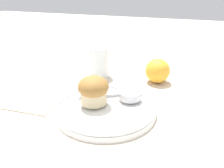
# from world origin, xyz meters

# --- Properties ---
(ground_plane) EXTENTS (3.00, 3.00, 0.00)m
(ground_plane) POSITION_xyz_m (0.00, 0.00, 0.00)
(ground_plane) COLOR beige
(plate) EXTENTS (0.25, 0.25, 0.02)m
(plate) POSITION_xyz_m (-0.01, 0.01, 0.01)
(plate) COLOR white
(plate) RESTS_ON ground_plane
(muffin) EXTENTS (0.08, 0.08, 0.07)m
(muffin) POSITION_xyz_m (-0.04, 0.02, 0.06)
(muffin) COLOR beige
(muffin) RESTS_ON plate
(cream_ramekin) EXTENTS (0.06, 0.06, 0.02)m
(cream_ramekin) POSITION_xyz_m (0.04, 0.07, 0.03)
(cream_ramekin) COLOR silver
(cream_ramekin) RESTS_ON plate
(berry_pair) EXTENTS (0.03, 0.01, 0.01)m
(berry_pair) POSITION_xyz_m (-0.03, 0.05, 0.03)
(berry_pair) COLOR maroon
(berry_pair) RESTS_ON plate
(butter_knife) EXTENTS (0.18, 0.10, 0.00)m
(butter_knife) POSITION_xyz_m (-0.01, 0.08, 0.02)
(butter_knife) COLOR silver
(butter_knife) RESTS_ON plate
(orange_fruit) EXTENTS (0.08, 0.08, 0.08)m
(orange_fruit) POSITION_xyz_m (0.09, 0.24, 0.04)
(orange_fruit) COLOR #F4A82D
(orange_fruit) RESTS_ON ground_plane
(juice_glass) EXTENTS (0.07, 0.07, 0.10)m
(juice_glass) POSITION_xyz_m (-0.11, 0.23, 0.05)
(juice_glass) COLOR silver
(juice_glass) RESTS_ON ground_plane
(folded_napkin) EXTENTS (0.13, 0.07, 0.01)m
(folded_napkin) POSITION_xyz_m (-0.21, -0.01, 0.00)
(folded_napkin) COLOR beige
(folded_napkin) RESTS_ON ground_plane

